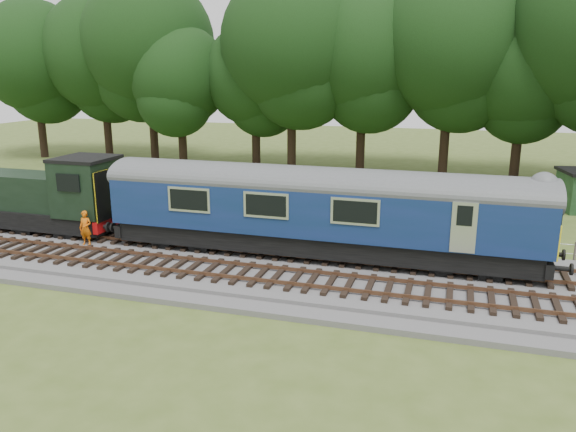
% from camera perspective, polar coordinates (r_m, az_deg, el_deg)
% --- Properties ---
extents(ground, '(120.00, 120.00, 0.00)m').
position_cam_1_polar(ground, '(23.19, -1.56, -5.59)').
color(ground, '#465A21').
rests_on(ground, ground).
extents(ballast, '(70.00, 7.00, 0.35)m').
position_cam_1_polar(ballast, '(23.13, -1.57, -5.18)').
color(ballast, '#4C4C4F').
rests_on(ballast, ground).
extents(track_north, '(67.20, 2.40, 0.21)m').
position_cam_1_polar(track_north, '(24.31, -0.53, -3.58)').
color(track_north, black).
rests_on(track_north, ballast).
extents(track_south, '(67.20, 2.40, 0.21)m').
position_cam_1_polar(track_south, '(21.63, -2.91, -5.96)').
color(track_south, black).
rests_on(track_south, ballast).
extents(fence, '(64.00, 0.12, 1.00)m').
position_cam_1_polar(fence, '(27.27, 1.42, -2.45)').
color(fence, '#6B6054').
rests_on(fence, ground).
extents(tree_line, '(70.00, 8.00, 18.00)m').
position_cam_1_polar(tree_line, '(43.92, 7.55, 4.04)').
color(tree_line, black).
rests_on(tree_line, ground).
extents(dmu_railcar, '(18.05, 2.86, 3.88)m').
position_cam_1_polar(dmu_railcar, '(23.31, 3.10, 1.20)').
color(dmu_railcar, black).
rests_on(dmu_railcar, ground).
extents(shunter_loco, '(8.91, 2.60, 3.38)m').
position_cam_1_polar(shunter_loco, '(29.90, -23.82, 1.74)').
color(shunter_loco, black).
rests_on(shunter_loco, ground).
extents(worker, '(0.59, 0.41, 1.57)m').
position_cam_1_polar(worker, '(26.73, -19.88, -1.16)').
color(worker, orange).
rests_on(worker, ballast).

